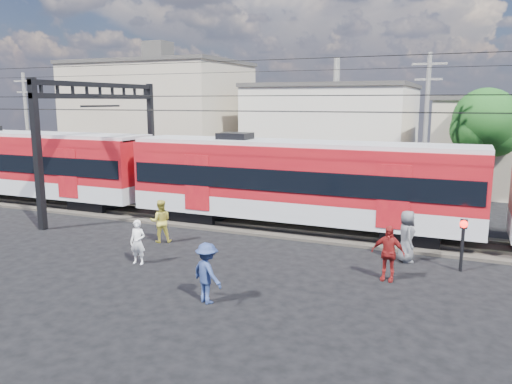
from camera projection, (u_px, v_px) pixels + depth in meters
The scene contains 17 objects.
ground at pixel (189, 284), 16.50m from camera, with size 120.00×120.00×0.00m, color black.
track_bed at pixel (275, 227), 23.73m from camera, with size 70.00×3.40×0.12m, color #2D2823.
rail_near at pixel (269, 228), 23.03m from camera, with size 70.00×0.12×0.12m, color #59544C.
rail_far at pixel (281, 221), 24.39m from camera, with size 70.00×0.12×0.12m, color #59544C.
commuter_train at pixel (303, 180), 22.80m from camera, with size 50.30×3.08×4.17m.
catenary at pixel (122, 117), 26.15m from camera, with size 70.00×9.30×7.52m.
building_west at pixel (160, 116), 43.94m from camera, with size 14.28×10.20×9.30m.
building_midwest at pixel (335, 129), 41.05m from camera, with size 12.24×12.24×7.30m.
utility_pole_mid at pixel (426, 128), 26.95m from camera, with size 1.80×0.24×8.50m.
utility_pole_west at pixel (27, 124), 36.88m from camera, with size 1.80×0.24×8.00m.
tree_near at pixel (489, 124), 28.50m from camera, with size 3.82×3.64×6.72m.
pedestrian_a at pixel (138, 242), 18.41m from camera, with size 0.61×0.40×1.66m, color white.
pedestrian_b at pixel (161, 221), 21.25m from camera, with size 0.90×0.70×1.85m, color gold.
pedestrian_c at pixel (207, 273), 14.83m from camera, with size 1.19×0.68×1.84m, color navy.
pedestrian_d at pixel (388, 253), 16.68m from camera, with size 1.11×0.46×1.90m, color maroon.
pedestrian_e at pixel (407, 236), 18.63m from camera, with size 0.96×0.62×1.96m, color #505155.
crossing_signal at pixel (463, 235), 17.51m from camera, with size 0.28×0.28×1.90m.
Camera 1 is at (8.18, -13.56, 5.96)m, focal length 35.00 mm.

